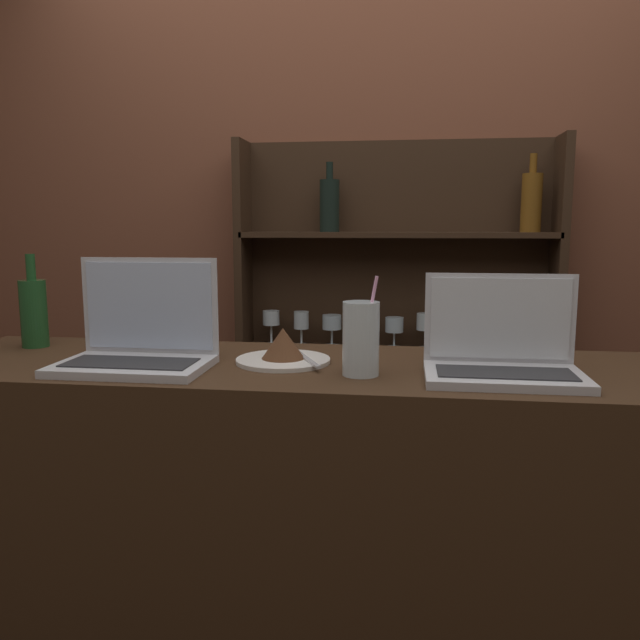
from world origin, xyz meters
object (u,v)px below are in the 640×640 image
Objects in this scene: cake_plate at (283,350)px; wine_bottle_green at (34,312)px; water_glass at (361,339)px; laptop_near at (139,342)px; laptop_far at (502,354)px.

cake_plate is 0.70m from wine_bottle_green.
cake_plate is 0.22m from water_glass.
wine_bottle_green is (-0.88, 0.20, 0.01)m from water_glass.
laptop_near is at bearing 178.15° from water_glass.
water_glass is 0.87× the size of wine_bottle_green.
water_glass is at bearing -27.51° from cake_plate.
cake_plate is 0.90× the size of wine_bottle_green.
laptop_far is 0.30m from water_glass.
wine_bottle_green reaches higher than water_glass.
water_glass reaches higher than cake_plate.
wine_bottle_green is at bearing 167.18° from water_glass.
laptop_far reaches higher than water_glass.
laptop_near is 1.35× the size of wine_bottle_green.
laptop_near reaches higher than cake_plate.
laptop_near reaches higher than laptop_far.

